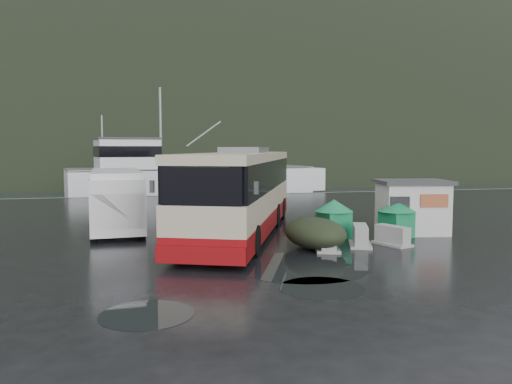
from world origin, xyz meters
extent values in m
plane|color=black|center=(0.00, 0.00, 0.00)|extent=(160.00, 160.00, 0.00)
cube|color=black|center=(0.00, 110.00, 0.00)|extent=(300.00, 180.00, 0.02)
cube|color=#999993|center=(0.00, 20.00, 0.00)|extent=(160.00, 0.60, 1.50)
ellipsoid|color=black|center=(10.00, 250.00, 0.00)|extent=(780.00, 540.00, 570.00)
cylinder|color=black|center=(1.73, -4.89, 0.01)|extent=(4.23, 4.23, 0.01)
cylinder|color=black|center=(-3.11, -8.49, 0.01)|extent=(2.16, 2.16, 0.01)
cylinder|color=black|center=(2.72, 3.25, 0.01)|extent=(2.73, 2.73, 0.01)
cylinder|color=black|center=(1.52, -7.31, 0.01)|extent=(2.31, 2.31, 0.01)
camera|label=1|loc=(-3.09, -19.79, 3.77)|focal=35.00mm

